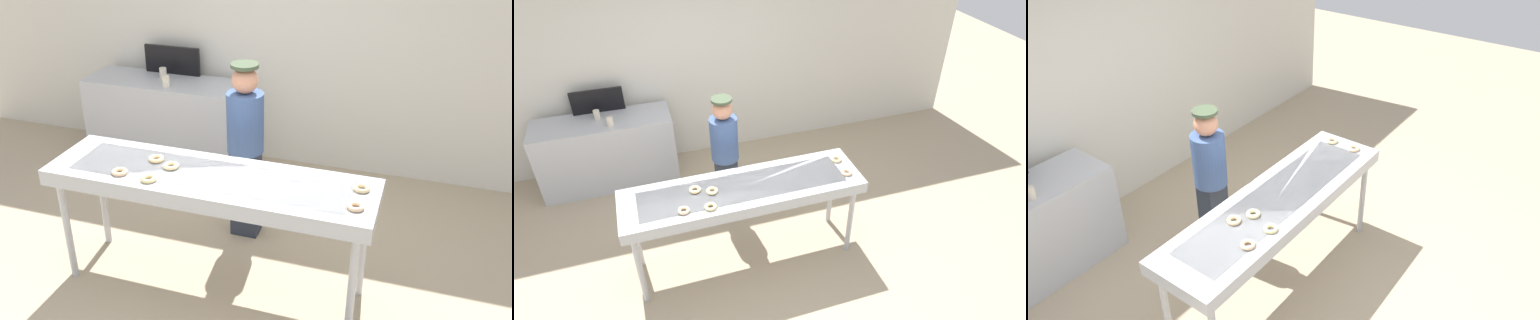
% 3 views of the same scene
% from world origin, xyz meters
% --- Properties ---
extents(ground_plane, '(16.00, 16.00, 0.00)m').
position_xyz_m(ground_plane, '(0.00, 0.00, 0.00)').
color(ground_plane, tan).
extents(back_wall, '(8.00, 0.12, 3.11)m').
position_xyz_m(back_wall, '(0.00, 2.33, 1.55)').
color(back_wall, silver).
rests_on(back_wall, ground).
extents(fryer_conveyor, '(2.40, 0.66, 0.98)m').
position_xyz_m(fryer_conveyor, '(0.00, 0.00, 0.91)').
color(fryer_conveyor, '#B7BABF').
rests_on(fryer_conveyor, ground).
extents(plain_donut_0, '(0.16, 0.16, 0.03)m').
position_xyz_m(plain_donut_0, '(-0.37, -0.21, 1.00)').
color(plain_donut_0, '#EED48B').
rests_on(plain_donut_0, fryer_conveyor).
extents(plain_donut_1, '(0.16, 0.16, 0.03)m').
position_xyz_m(plain_donut_1, '(-0.46, 0.08, 1.00)').
color(plain_donut_1, '#EFC788').
rests_on(plain_donut_1, fryer_conveyor).
extents(plain_donut_2, '(0.16, 0.16, 0.03)m').
position_xyz_m(plain_donut_2, '(-0.61, -0.19, 1.00)').
color(plain_donut_2, '#F2C391').
rests_on(plain_donut_2, fryer_conveyor).
extents(plain_donut_3, '(0.16, 0.16, 0.03)m').
position_xyz_m(plain_donut_3, '(1.06, -0.13, 1.00)').
color(plain_donut_3, '#F8C493').
rests_on(plain_donut_3, fryer_conveyor).
extents(plain_donut_4, '(0.13, 0.13, 0.03)m').
position_xyz_m(plain_donut_4, '(1.06, 0.12, 1.00)').
color(plain_donut_4, '#E5C689').
rests_on(plain_donut_4, fryer_conveyor).
extents(plain_donut_5, '(0.16, 0.16, 0.03)m').
position_xyz_m(plain_donut_5, '(-0.31, 0.01, 1.00)').
color(plain_donut_5, beige).
rests_on(plain_donut_5, fryer_conveyor).
extents(worker_baker, '(0.31, 0.31, 1.57)m').
position_xyz_m(worker_baker, '(0.00, 0.78, 0.87)').
color(worker_baker, '#262D3A').
rests_on(worker_baker, ground).
extents(prep_counter, '(1.69, 0.60, 0.93)m').
position_xyz_m(prep_counter, '(-1.32, 1.88, 0.47)').
color(prep_counter, '#B7BABF').
rests_on(prep_counter, ground).
extents(paper_cup_0, '(0.08, 0.08, 0.11)m').
position_xyz_m(paper_cup_0, '(-1.35, 1.95, 0.99)').
color(paper_cup_0, beige).
rests_on(paper_cup_0, prep_counter).
extents(paper_cup_1, '(0.08, 0.08, 0.11)m').
position_xyz_m(paper_cup_1, '(-1.20, 1.72, 0.99)').
color(paper_cup_1, beige).
rests_on(paper_cup_1, prep_counter).
extents(menu_display, '(0.64, 0.04, 0.30)m').
position_xyz_m(menu_display, '(-1.32, 2.13, 1.09)').
color(menu_display, black).
rests_on(menu_display, prep_counter).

